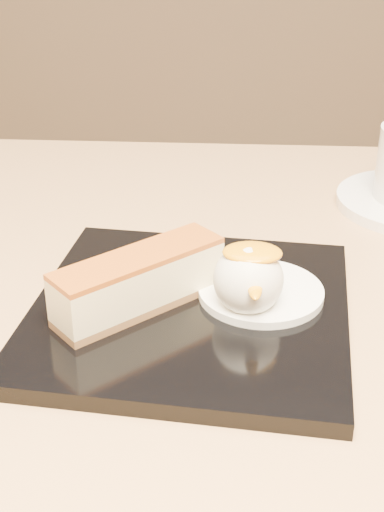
# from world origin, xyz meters

# --- Properties ---
(table) EXTENTS (0.80, 0.80, 0.72)m
(table) POSITION_xyz_m (0.00, 0.00, 0.56)
(table) COLOR black
(table) RESTS_ON ground
(dessert_plate) EXTENTS (0.24, 0.24, 0.01)m
(dessert_plate) POSITION_xyz_m (-0.03, 0.02, 0.73)
(dessert_plate) COLOR black
(dessert_plate) RESTS_ON table
(cheesecake) EXTENTS (0.12, 0.11, 0.04)m
(cheesecake) POSITION_xyz_m (-0.07, 0.01, 0.75)
(cheesecake) COLOR brown
(cheesecake) RESTS_ON dessert_plate
(cream_smear) EXTENTS (0.09, 0.09, 0.01)m
(cream_smear) POSITION_xyz_m (0.02, 0.03, 0.73)
(cream_smear) COLOR white
(cream_smear) RESTS_ON dessert_plate
(ice_cream_scoop) EXTENTS (0.05, 0.05, 0.05)m
(ice_cream_scoop) POSITION_xyz_m (0.01, 0.01, 0.76)
(ice_cream_scoop) COLOR white
(ice_cream_scoop) RESTS_ON cream_smear
(mango_sauce) EXTENTS (0.04, 0.03, 0.01)m
(mango_sauce) POSITION_xyz_m (0.01, 0.01, 0.78)
(mango_sauce) COLOR orange
(mango_sauce) RESTS_ON ice_cream_scoop
(mint_sprig) EXTENTS (0.04, 0.03, 0.00)m
(mint_sprig) POSITION_xyz_m (-0.01, 0.06, 0.74)
(mint_sprig) COLOR green
(mint_sprig) RESTS_ON cream_smear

